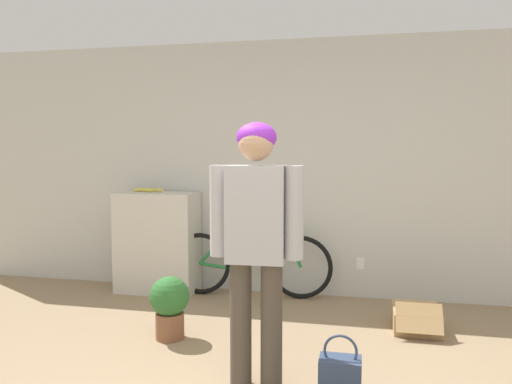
% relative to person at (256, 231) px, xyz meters
% --- Properties ---
extents(wall_back, '(8.00, 0.07, 2.60)m').
position_rel_person_xyz_m(wall_back, '(0.07, 2.12, 0.31)').
color(wall_back, silver).
rests_on(wall_back, ground_plane).
extents(side_shelf, '(0.83, 0.41, 1.05)m').
position_rel_person_xyz_m(side_shelf, '(-1.47, 1.86, -0.47)').
color(side_shelf, beige).
rests_on(side_shelf, ground_plane).
extents(person, '(0.59, 0.24, 1.66)m').
position_rel_person_xyz_m(person, '(0.00, 0.00, 0.00)').
color(person, '#4C4238').
rests_on(person, ground_plane).
extents(bicycle, '(1.68, 0.46, 0.71)m').
position_rel_person_xyz_m(bicycle, '(-0.48, 1.89, -0.65)').
color(bicycle, black).
rests_on(bicycle, ground_plane).
extents(banana, '(0.37, 0.10, 0.04)m').
position_rel_person_xyz_m(banana, '(-1.59, 1.92, 0.08)').
color(banana, '#EAD64C').
rests_on(banana, side_shelf).
extents(handbag, '(0.25, 0.17, 0.40)m').
position_rel_person_xyz_m(handbag, '(0.53, -0.06, -0.86)').
color(handbag, '#334260').
rests_on(handbag, ground_plane).
extents(cardboard_box, '(0.38, 0.55, 0.27)m').
position_rel_person_xyz_m(cardboard_box, '(1.09, 1.28, -0.90)').
color(cardboard_box, tan).
rests_on(cardboard_box, ground_plane).
extents(potted_plant, '(0.31, 0.31, 0.50)m').
position_rel_person_xyz_m(potted_plant, '(-0.84, 0.64, -0.71)').
color(potted_plant, brown).
rests_on(potted_plant, ground_plane).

